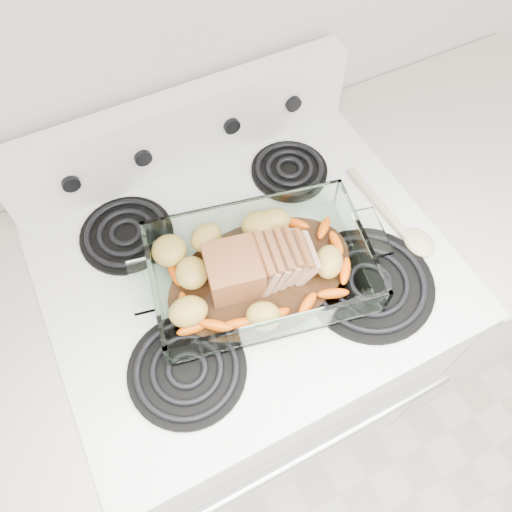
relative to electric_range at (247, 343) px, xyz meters
name	(u,v)px	position (x,y,z in m)	size (l,w,h in m)	color
electric_range	(247,343)	(0.00, 0.00, 0.00)	(0.78, 0.70, 1.12)	white
counter_left	(8,460)	(-0.67, 0.00, -0.02)	(0.58, 0.68, 0.93)	silver
counter_right	(439,254)	(0.66, 0.00, -0.02)	(0.58, 0.68, 0.93)	silver
baking_dish	(261,272)	(0.01, -0.06, 0.48)	(0.40, 0.27, 0.08)	white
pork_roast	(251,269)	(-0.01, -0.06, 0.51)	(0.20, 0.10, 0.08)	#915D34
roast_vegetables	(249,254)	(0.00, -0.02, 0.49)	(0.39, 0.21, 0.05)	#F45400
wooden_spoon	(401,225)	(0.32, -0.08, 0.46)	(0.06, 0.26, 0.02)	#C2AA8B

